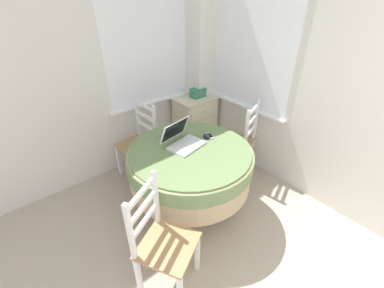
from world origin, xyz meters
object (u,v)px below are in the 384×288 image
(laptop, at_px, (182,140))
(corner_cabinet, at_px, (195,122))
(cell_phone, at_px, (210,136))
(dining_chair_near_back_window, at_px, (139,143))
(round_dining_table, at_px, (190,164))
(storage_box, at_px, (198,93))
(dining_chair_near_right_window, at_px, (239,141))
(dining_chair_camera_near, at_px, (162,242))
(computer_mouse, at_px, (207,136))

(laptop, bearing_deg, corner_cabinet, 43.51)
(cell_phone, bearing_deg, dining_chair_near_back_window, 118.52)
(round_dining_table, bearing_deg, dining_chair_near_back_window, 96.75)
(corner_cabinet, bearing_deg, cell_phone, -121.75)
(laptop, distance_m, storage_box, 1.16)
(round_dining_table, height_order, dining_chair_near_back_window, dining_chair_near_back_window)
(round_dining_table, xyz_separation_m, dining_chair_near_right_window, (0.84, 0.10, -0.11))
(cell_phone, distance_m, dining_chair_camera_near, 1.16)
(computer_mouse, relative_size, dining_chair_near_right_window, 0.09)
(computer_mouse, xyz_separation_m, storage_box, (0.60, 0.84, 0.07))
(computer_mouse, bearing_deg, round_dining_table, -167.29)
(round_dining_table, xyz_separation_m, computer_mouse, (0.27, 0.06, 0.19))
(round_dining_table, xyz_separation_m, corner_cabinet, (0.84, 0.91, -0.18))
(computer_mouse, bearing_deg, dining_chair_near_right_window, 4.09)
(laptop, distance_m, dining_chair_near_back_window, 0.78)
(round_dining_table, distance_m, dining_chair_near_right_window, 0.85)
(computer_mouse, bearing_deg, dining_chair_camera_near, -149.34)
(dining_chair_near_right_window, distance_m, corner_cabinet, 0.81)
(corner_cabinet, bearing_deg, dining_chair_near_back_window, -174.99)
(dining_chair_near_back_window, bearing_deg, corner_cabinet, 5.01)
(round_dining_table, xyz_separation_m, laptop, (0.01, 0.12, 0.21))
(cell_phone, bearing_deg, round_dining_table, -168.08)
(cell_phone, bearing_deg, computer_mouse, -172.58)
(round_dining_table, xyz_separation_m, storage_box, (0.87, 0.90, 0.26))
(computer_mouse, relative_size, storage_box, 0.43)
(laptop, relative_size, dining_chair_near_back_window, 0.42)
(round_dining_table, bearing_deg, dining_chair_camera_near, -143.49)
(laptop, distance_m, corner_cabinet, 1.20)
(laptop, bearing_deg, dining_chair_near_back_window, 98.66)
(cell_phone, distance_m, dining_chair_near_right_window, 0.60)
(dining_chair_camera_near, bearing_deg, corner_cabinet, 43.02)
(dining_chair_near_back_window, bearing_deg, storage_box, 4.22)
(round_dining_table, relative_size, computer_mouse, 14.42)
(dining_chair_near_back_window, relative_size, corner_cabinet, 1.24)
(computer_mouse, bearing_deg, cell_phone, 7.42)
(laptop, relative_size, dining_chair_camera_near, 0.42)
(dining_chair_camera_near, relative_size, storage_box, 4.80)
(cell_phone, height_order, dining_chair_near_right_window, dining_chair_near_right_window)
(dining_chair_near_back_window, relative_size, storage_box, 4.80)
(dining_chair_near_right_window, bearing_deg, cell_phone, -176.22)
(corner_cabinet, height_order, storage_box, storage_box)
(dining_chair_near_back_window, bearing_deg, dining_chair_camera_near, -113.28)
(round_dining_table, height_order, dining_chair_camera_near, dining_chair_camera_near)
(dining_chair_near_back_window, height_order, storage_box, dining_chair_near_back_window)
(corner_cabinet, bearing_deg, laptop, -136.49)
(dining_chair_near_back_window, distance_m, corner_cabinet, 0.94)
(corner_cabinet, bearing_deg, dining_chair_camera_near, -136.98)
(dining_chair_camera_near, xyz_separation_m, storage_box, (1.54, 1.39, 0.37))
(laptop, relative_size, storage_box, 2.01)
(round_dining_table, relative_size, dining_chair_near_back_window, 1.28)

